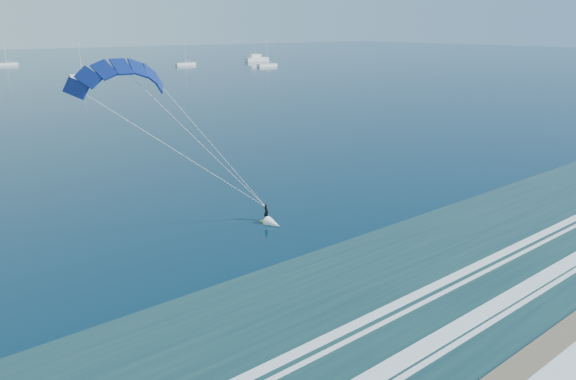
{
  "coord_description": "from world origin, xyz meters",
  "views": [
    {
      "loc": [
        -25.41,
        -9.07,
        17.09
      ],
      "look_at": [
        0.21,
        23.46,
        3.87
      ],
      "focal_mm": 32.0,
      "sensor_mm": 36.0,
      "label": 1
    }
  ],
  "objects_px": {
    "sailboat_3": "(82,75)",
    "kitesurfer_rig": "(203,146)",
    "motor_yacht": "(256,59)",
    "sailboat_6": "(267,65)",
    "sailboat_5": "(185,64)",
    "sailboat_4": "(7,64)"
  },
  "relations": [
    {
      "from": "sailboat_6",
      "to": "kitesurfer_rig",
      "type": "bearing_deg",
      "value": -127.42
    },
    {
      "from": "motor_yacht",
      "to": "sailboat_3",
      "type": "xyz_separation_m",
      "value": [
        -98.03,
        -33.76,
        -0.72
      ]
    },
    {
      "from": "motor_yacht",
      "to": "sailboat_5",
      "type": "distance_m",
      "value": 42.01
    },
    {
      "from": "motor_yacht",
      "to": "sailboat_4",
      "type": "xyz_separation_m",
      "value": [
        -106.92,
        46.41,
        -0.73
      ]
    },
    {
      "from": "sailboat_3",
      "to": "kitesurfer_rig",
      "type": "bearing_deg",
      "value": -103.81
    },
    {
      "from": "kitesurfer_rig",
      "to": "sailboat_5",
      "type": "height_order",
      "value": "kitesurfer_rig"
    },
    {
      "from": "sailboat_3",
      "to": "sailboat_4",
      "type": "bearing_deg",
      "value": 96.33
    },
    {
      "from": "kitesurfer_rig",
      "to": "sailboat_6",
      "type": "bearing_deg",
      "value": 52.58
    },
    {
      "from": "sailboat_3",
      "to": "sailboat_4",
      "type": "relative_size",
      "value": 1.0
    },
    {
      "from": "motor_yacht",
      "to": "sailboat_4",
      "type": "height_order",
      "value": "sailboat_4"
    },
    {
      "from": "kitesurfer_rig",
      "to": "sailboat_4",
      "type": "bearing_deg",
      "value": 82.93
    },
    {
      "from": "kitesurfer_rig",
      "to": "sailboat_4",
      "type": "xyz_separation_m",
      "value": [
        29.1,
        234.75,
        -7.59
      ]
    },
    {
      "from": "sailboat_3",
      "to": "sailboat_5",
      "type": "height_order",
      "value": "sailboat_5"
    },
    {
      "from": "sailboat_5",
      "to": "kitesurfer_rig",
      "type": "bearing_deg",
      "value": -116.94
    },
    {
      "from": "kitesurfer_rig",
      "to": "motor_yacht",
      "type": "xyz_separation_m",
      "value": [
        136.02,
        188.34,
        -6.87
      ]
    },
    {
      "from": "kitesurfer_rig",
      "to": "sailboat_4",
      "type": "distance_m",
      "value": 236.66
    },
    {
      "from": "sailboat_3",
      "to": "sailboat_6",
      "type": "relative_size",
      "value": 0.93
    },
    {
      "from": "kitesurfer_rig",
      "to": "motor_yacht",
      "type": "relative_size",
      "value": 1.43
    },
    {
      "from": "sailboat_4",
      "to": "sailboat_6",
      "type": "height_order",
      "value": "sailboat_6"
    },
    {
      "from": "kitesurfer_rig",
      "to": "sailboat_4",
      "type": "height_order",
      "value": "kitesurfer_rig"
    },
    {
      "from": "sailboat_4",
      "to": "sailboat_5",
      "type": "height_order",
      "value": "sailboat_5"
    },
    {
      "from": "motor_yacht",
      "to": "sailboat_6",
      "type": "bearing_deg",
      "value": -117.28
    }
  ]
}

